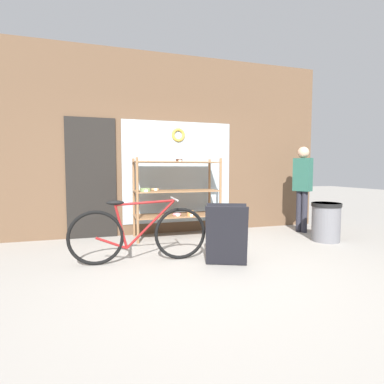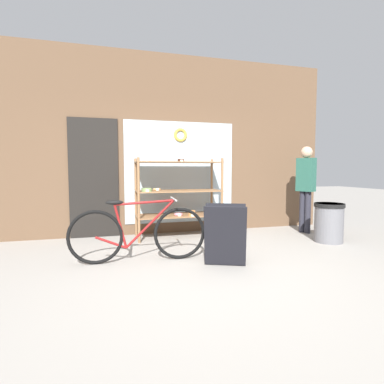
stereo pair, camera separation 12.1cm
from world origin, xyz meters
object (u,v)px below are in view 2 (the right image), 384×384
object	(u,v)px
display_case	(177,191)
pedestrian	(306,182)
bicycle	(138,233)
sandwich_board	(225,235)
trash_bin	(329,221)

from	to	relation	value
display_case	pedestrian	world-z (taller)	pedestrian
pedestrian	bicycle	bearing A→B (deg)	-100.14
display_case	sandwich_board	bearing A→B (deg)	-82.29
sandwich_board	pedestrian	size ratio (longest dim) A/B	0.46
bicycle	sandwich_board	bearing A→B (deg)	-20.51
bicycle	pedestrian	world-z (taller)	pedestrian
pedestrian	trash_bin	xyz separation A→B (m)	(-0.08, -0.74, -0.61)
display_case	pedestrian	distance (m)	2.44
pedestrian	trash_bin	bearing A→B (deg)	-33.09
display_case	pedestrian	bearing A→B (deg)	-6.47
bicycle	trash_bin	size ratio (longest dim) A/B	2.75
display_case	sandwich_board	size ratio (longest dim) A/B	1.96
bicycle	pedestrian	bearing A→B (deg)	19.94
sandwich_board	pedestrian	distance (m)	2.68
bicycle	sandwich_board	distance (m)	1.13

